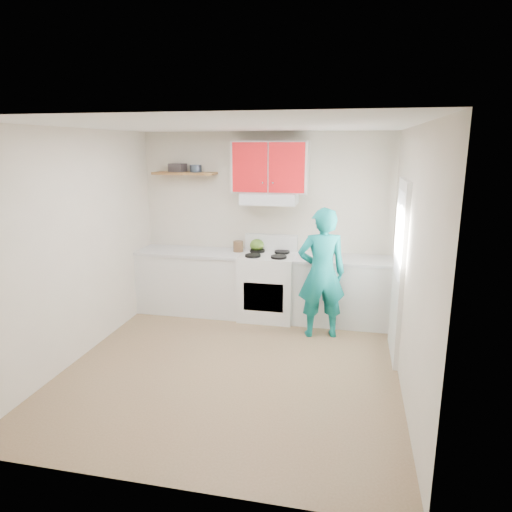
% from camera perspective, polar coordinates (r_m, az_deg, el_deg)
% --- Properties ---
extents(floor, '(3.80, 3.80, 0.00)m').
position_cam_1_polar(floor, '(5.26, -2.93, -13.61)').
color(floor, brown).
rests_on(floor, ground).
extents(ceiling, '(3.60, 3.80, 0.04)m').
position_cam_1_polar(ceiling, '(4.68, -3.33, 16.00)').
color(ceiling, white).
rests_on(ceiling, floor).
extents(back_wall, '(3.60, 0.04, 2.60)m').
position_cam_1_polar(back_wall, '(6.62, 1.16, 4.03)').
color(back_wall, beige).
rests_on(back_wall, floor).
extents(front_wall, '(3.60, 0.04, 2.60)m').
position_cam_1_polar(front_wall, '(3.09, -12.38, -7.70)').
color(front_wall, beige).
rests_on(front_wall, floor).
extents(left_wall, '(0.04, 3.80, 2.60)m').
position_cam_1_polar(left_wall, '(5.54, -21.40, 1.18)').
color(left_wall, beige).
rests_on(left_wall, floor).
extents(right_wall, '(0.04, 3.80, 2.60)m').
position_cam_1_polar(right_wall, '(4.68, 18.69, -0.77)').
color(right_wall, beige).
rests_on(right_wall, floor).
extents(door, '(0.05, 0.85, 2.05)m').
position_cam_1_polar(door, '(5.42, 17.41, -1.76)').
color(door, white).
rests_on(door, floor).
extents(door_glass, '(0.01, 0.55, 0.95)m').
position_cam_1_polar(door_glass, '(5.32, 17.45, 2.67)').
color(door_glass, white).
rests_on(door_glass, door).
extents(counter_left, '(1.52, 0.60, 0.90)m').
position_cam_1_polar(counter_left, '(6.80, -8.00, -3.19)').
color(counter_left, silver).
rests_on(counter_left, floor).
extents(counter_right, '(1.32, 0.60, 0.90)m').
position_cam_1_polar(counter_right, '(6.42, 10.69, -4.34)').
color(counter_right, silver).
rests_on(counter_right, floor).
extents(stove, '(0.76, 0.65, 0.92)m').
position_cam_1_polar(stove, '(6.49, 1.46, -3.81)').
color(stove, white).
rests_on(stove, floor).
extents(range_hood, '(0.76, 0.44, 0.15)m').
position_cam_1_polar(range_hood, '(6.33, 1.70, 7.20)').
color(range_hood, silver).
rests_on(range_hood, back_wall).
extents(upper_cabinets, '(1.02, 0.33, 0.70)m').
position_cam_1_polar(upper_cabinets, '(6.35, 1.82, 11.07)').
color(upper_cabinets, red).
rests_on(upper_cabinets, back_wall).
extents(shelf, '(0.90, 0.30, 0.04)m').
position_cam_1_polar(shelf, '(6.71, -8.91, 10.19)').
color(shelf, brown).
rests_on(shelf, back_wall).
extents(books, '(0.26, 0.21, 0.12)m').
position_cam_1_polar(books, '(6.78, -9.79, 10.84)').
color(books, '#393234').
rests_on(books, shelf).
extents(tin, '(0.21, 0.21, 0.10)m').
position_cam_1_polar(tin, '(6.64, -7.55, 10.81)').
color(tin, '#333D4C').
rests_on(tin, shelf).
extents(kettle, '(0.22, 0.22, 0.18)m').
position_cam_1_polar(kettle, '(6.58, 0.11, 1.38)').
color(kettle, '#4B7320').
rests_on(kettle, stove).
extents(crock, '(0.16, 0.16, 0.17)m').
position_cam_1_polar(crock, '(6.55, -2.24, 1.12)').
color(crock, '#503823').
rests_on(crock, counter_left).
extents(cutting_board, '(0.35, 0.29, 0.02)m').
position_cam_1_polar(cutting_board, '(6.25, 7.50, -0.34)').
color(cutting_board, olive).
rests_on(cutting_board, counter_right).
extents(silicone_mat, '(0.35, 0.31, 0.01)m').
position_cam_1_polar(silicone_mat, '(6.21, 13.20, -0.72)').
color(silicone_mat, red).
rests_on(silicone_mat, counter_right).
extents(person, '(0.69, 0.53, 1.68)m').
position_cam_1_polar(person, '(5.81, 8.21, -2.15)').
color(person, '#0D7675').
rests_on(person, floor).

